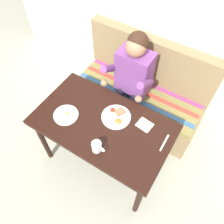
% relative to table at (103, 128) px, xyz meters
% --- Properties ---
extents(ground_plane, '(8.00, 8.00, 0.00)m').
position_rel_table_xyz_m(ground_plane, '(0.00, 0.00, -0.65)').
color(ground_plane, '#A2A593').
extents(table, '(1.20, 0.70, 0.73)m').
position_rel_table_xyz_m(table, '(0.00, 0.00, 0.00)').
color(table, black).
rests_on(table, ground).
extents(couch, '(1.44, 0.56, 1.00)m').
position_rel_table_xyz_m(couch, '(0.00, 0.76, -0.32)').
color(couch, olive).
rests_on(couch, ground).
extents(person, '(0.45, 0.61, 1.21)m').
position_rel_table_xyz_m(person, '(-0.06, 0.59, 0.09)').
color(person, '#703C7F').
rests_on(person, ground).
extents(plate_breakfast, '(0.26, 0.26, 0.05)m').
position_rel_table_xyz_m(plate_breakfast, '(0.07, 0.12, 0.09)').
color(plate_breakfast, white).
rests_on(plate_breakfast, table).
extents(plate_eggs, '(0.22, 0.22, 0.04)m').
position_rel_table_xyz_m(plate_eggs, '(-0.32, -0.10, 0.09)').
color(plate_eggs, white).
rests_on(plate_eggs, table).
extents(coffee_mug, '(0.12, 0.08, 0.10)m').
position_rel_table_xyz_m(coffee_mug, '(0.10, -0.23, 0.13)').
color(coffee_mug, white).
rests_on(coffee_mug, table).
extents(napkin, '(0.14, 0.12, 0.01)m').
position_rel_table_xyz_m(napkin, '(0.31, 0.18, 0.09)').
color(napkin, silver).
rests_on(napkin, table).
extents(fork, '(0.02, 0.17, 0.00)m').
position_rel_table_xyz_m(fork, '(0.53, 0.11, 0.08)').
color(fork, silver).
rests_on(fork, table).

